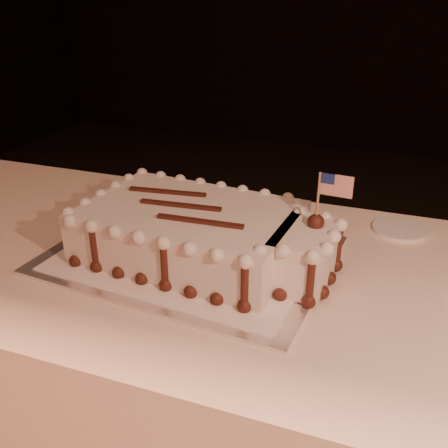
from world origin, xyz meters
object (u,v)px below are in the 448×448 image
(banquet_table, at_px, (307,412))
(sheet_cake, at_px, (203,234))
(side_plate, at_px, (400,229))
(cake_board, at_px, (191,255))

(banquet_table, relative_size, sheet_cake, 4.07)
(sheet_cake, height_order, side_plate, sheet_cake)
(banquet_table, height_order, cake_board, cake_board)
(cake_board, relative_size, sheet_cake, 1.03)
(sheet_cake, distance_m, side_plate, 0.51)
(cake_board, distance_m, side_plate, 0.53)
(side_plate, bearing_deg, banquet_table, -116.89)
(cake_board, bearing_deg, banquet_table, 4.97)
(banquet_table, bearing_deg, cake_board, 179.85)
(banquet_table, xyz_separation_m, cake_board, (-0.29, 0.00, 0.38))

